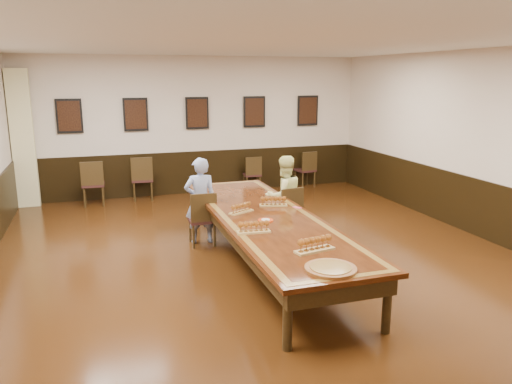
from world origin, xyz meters
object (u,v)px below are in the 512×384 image
object	(u,v)px
spare_chair_b	(142,178)
carved_platter	(331,269)
chair_man	(202,218)
person_woman	(284,196)
spare_chair_d	(305,169)
person_man	(200,201)
spare_chair_a	(93,183)
chair_woman	(287,212)
spare_chair_c	(252,173)
conference_table	(267,225)

from	to	relation	value
spare_chair_b	carved_platter	size ratio (longest dim) A/B	1.45
chair_man	carved_platter	distance (m)	3.47
person_woman	carved_platter	xyz separation A→B (m)	(-0.80, -3.41, 0.06)
spare_chair_d	person_man	bearing A→B (deg)	36.52
spare_chair_a	spare_chair_d	world-z (taller)	spare_chair_a
chair_woman	spare_chair_c	world-z (taller)	chair_woman
spare_chair_a	chair_woman	bearing A→B (deg)	135.65
spare_chair_d	chair_man	bearing A→B (deg)	37.29
spare_chair_d	carved_platter	distance (m)	7.48
person_woman	chair_woman	bearing A→B (deg)	90.00
carved_platter	chair_woman	bearing A→B (deg)	76.28
chair_man	person_man	world-z (taller)	person_man
spare_chair_a	spare_chair_d	distance (m)	5.11
conference_table	carved_platter	xyz separation A→B (m)	(-0.05, -2.18, 0.16)
chair_man	spare_chair_b	bearing A→B (deg)	-78.31
person_woman	spare_chair_a	bearing A→B (deg)	-54.32
person_woman	conference_table	distance (m)	1.44
spare_chair_c	spare_chair_d	world-z (taller)	spare_chair_d
chair_man	spare_chair_c	size ratio (longest dim) A/B	1.07
person_man	spare_chair_a	bearing A→B (deg)	-60.59
spare_chair_b	person_woman	xyz separation A→B (m)	(2.10, -3.44, 0.21)
spare_chair_a	spare_chair_d	bearing A→B (deg)	-174.57
chair_man	conference_table	bearing A→B (deg)	121.99
chair_woman	spare_chair_d	size ratio (longest dim) A/B	0.99
spare_chair_a	person_man	xyz separation A→B (m)	(1.70, -3.18, 0.23)
person_man	spare_chair_c	bearing A→B (deg)	-118.54
chair_man	spare_chair_c	world-z (taller)	chair_man
spare_chair_d	person_woman	bearing A→B (deg)	52.22
chair_man	spare_chair_d	distance (m)	4.93
chair_woman	spare_chair_b	xyz separation A→B (m)	(-2.11, 3.53, 0.04)
spare_chair_c	spare_chair_d	xyz separation A→B (m)	(1.41, -0.02, 0.03)
person_man	person_woman	world-z (taller)	person_man
spare_chair_c	carved_platter	distance (m)	7.10
spare_chair_d	chair_woman	bearing A→B (deg)	53.03
spare_chair_d	person_woman	world-z (taller)	person_woman
spare_chair_d	conference_table	world-z (taller)	spare_chair_d
chair_man	spare_chair_b	size ratio (longest dim) A/B	0.91
chair_woman	carved_platter	size ratio (longest dim) A/B	1.32
spare_chair_d	person_man	world-z (taller)	person_man
chair_woman	person_woman	size ratio (longest dim) A/B	0.64
person_man	person_woman	size ratio (longest dim) A/B	1.02
spare_chair_c	person_man	xyz separation A→B (m)	(-2.00, -3.49, 0.30)
spare_chair_c	person_man	size ratio (longest dim) A/B	0.59
spare_chair_b	carved_platter	bearing A→B (deg)	105.29
chair_man	spare_chair_b	distance (m)	3.52
spare_chair_c	spare_chair_a	bearing A→B (deg)	8.65
spare_chair_c	person_woman	distance (m)	3.61
spare_chair_a	spare_chair_b	distance (m)	1.08
spare_chair_b	spare_chair_c	size ratio (longest dim) A/B	1.17
spare_chair_a	carved_platter	xyz separation A→B (m)	(2.37, -6.66, 0.28)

